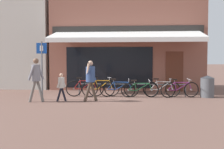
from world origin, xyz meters
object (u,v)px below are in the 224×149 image
bicycle_orange (101,88)px  parking_sign (42,64)px  bicycle_blue (119,89)px  pedestrian_adult (90,76)px  pedestrian_child (61,84)px  bicycle_purple (180,89)px  pedestrian_second_adult (36,75)px  bicycle_green (140,90)px  litter_bin (207,86)px  bicycle_silver (162,89)px  bicycle_red (85,88)px

bicycle_orange → parking_sign: (-2.33, -1.17, 1.09)m
bicycle_orange → bicycle_blue: size_ratio=0.95×
pedestrian_adult → pedestrian_child: 1.22m
bicycle_orange → parking_sign: bearing=-175.7°
bicycle_purple → parking_sign: bearing=-180.0°
pedestrian_second_adult → bicycle_orange: bearing=-133.8°
bicycle_green → litter_bin: 3.01m
bicycle_orange → bicycle_silver: size_ratio=1.00×
pedestrian_second_adult → bicycle_purple: bearing=-153.9°
bicycle_green → litter_bin: litter_bin is taller
bicycle_blue → bicycle_green: bicycle_blue is taller
bicycle_orange → pedestrian_second_adult: 3.03m
bicycle_purple → pedestrian_adult: pedestrian_adult is taller
bicycle_orange → pedestrian_child: bearing=-154.8°
pedestrian_child → parking_sign: bearing=-26.0°
bicycle_blue → litter_bin: (3.92, 0.20, 0.12)m
pedestrian_second_adult → parking_sign: (0.03, 0.60, 0.42)m
bicycle_orange → pedestrian_child: size_ratio=1.47×
bicycle_silver → pedestrian_adult: size_ratio=1.02×
bicycle_blue → pedestrian_adult: pedestrian_adult is taller
bicycle_red → pedestrian_second_adult: pedestrian_second_adult is taller
bicycle_red → bicycle_orange: bearing=-6.6°
pedestrian_second_adult → pedestrian_child: bearing=-157.4°
bicycle_blue → bicycle_silver: 1.91m
bicycle_silver → bicycle_green: bearing=-171.8°
bicycle_purple → pedestrian_adult: (-3.75, -1.44, 0.63)m
bicycle_orange → pedestrian_second_adult: (-2.37, -1.76, 0.67)m
bicycle_green → parking_sign: parking_sign is taller
bicycle_blue → bicycle_purple: 2.68m
bicycle_red → bicycle_orange: 0.74m
bicycle_purple → bicycle_green: bearing=171.5°
bicycle_red → bicycle_green: (2.49, -0.08, -0.04)m
bicycle_red → bicycle_purple: bearing=-7.5°
bicycle_green → pedestrian_child: size_ratio=1.49×
bicycle_orange → pedestrian_child: 2.11m
bicycle_red → bicycle_silver: (3.47, 0.14, -0.02)m
bicycle_red → bicycle_green: 2.49m
litter_bin → bicycle_blue: bearing=-177.0°
pedestrian_child → bicycle_orange: bearing=-136.4°
bicycle_purple → litter_bin: size_ratio=1.78×
bicycle_blue → pedestrian_second_adult: 3.71m
bicycle_orange → bicycle_green: (1.76, -0.09, -0.05)m
litter_bin → parking_sign: bearing=-169.1°
bicycle_silver → bicycle_purple: bicycle_silver is taller
bicycle_blue → bicycle_red: bearing=177.2°
bicycle_orange → bicycle_blue: bicycle_orange is taller
bicycle_orange → bicycle_purple: (3.51, -0.00, -0.03)m
bicycle_green → pedestrian_adult: size_ratio=1.03×
bicycle_green → bicycle_purple: (1.76, 0.08, 0.02)m
bicycle_red → bicycle_silver: 3.47m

